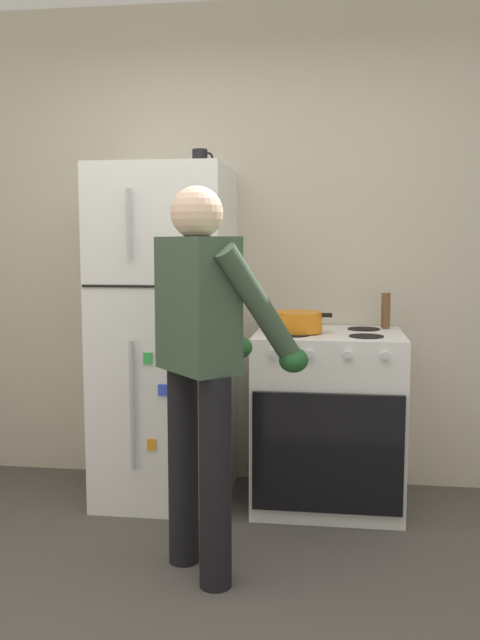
# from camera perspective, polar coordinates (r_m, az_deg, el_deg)

# --- Properties ---
(kitchen_wall_back) EXTENTS (6.00, 0.10, 2.70)m
(kitchen_wall_back) POSITION_cam_1_polar(r_m,az_deg,el_deg) (3.95, 0.84, 6.09)
(kitchen_wall_back) COLOR beige
(kitchen_wall_back) RESTS_ON ground
(refrigerator) EXTENTS (0.68, 0.72, 1.77)m
(refrigerator) POSITION_cam_1_polar(r_m,az_deg,el_deg) (3.68, -6.18, -1.26)
(refrigerator) COLOR white
(refrigerator) RESTS_ON ground
(stove_range) EXTENTS (0.76, 0.67, 0.92)m
(stove_range) POSITION_cam_1_polar(r_m,az_deg,el_deg) (3.65, 7.35, -8.22)
(stove_range) COLOR white
(stove_range) RESTS_ON ground
(person_cook) EXTENTS (0.64, 0.67, 1.60)m
(person_cook) POSITION_cam_1_polar(r_m,az_deg,el_deg) (2.78, -2.98, -2.35)
(person_cook) COLOR black
(person_cook) RESTS_ON ground
(red_pot) EXTENTS (0.35, 0.25, 0.11)m
(red_pot) POSITION_cam_1_polar(r_m,az_deg,el_deg) (3.52, 4.86, -0.14)
(red_pot) COLOR orange
(red_pot) RESTS_ON stove_range
(coffee_mug) EXTENTS (0.11, 0.08, 0.10)m
(coffee_mug) POSITION_cam_1_polar(r_m,az_deg,el_deg) (3.68, -3.33, 13.31)
(coffee_mug) COLOR black
(coffee_mug) RESTS_ON refrigerator
(pepper_mill) EXTENTS (0.05, 0.05, 0.19)m
(pepper_mill) POSITION_cam_1_polar(r_m,az_deg,el_deg) (3.77, 12.07, 0.80)
(pepper_mill) COLOR brown
(pepper_mill) RESTS_ON stove_range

